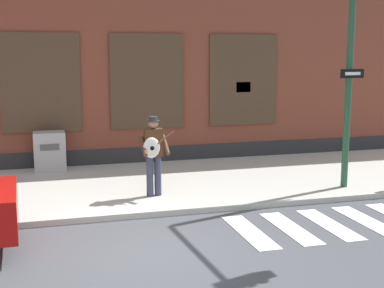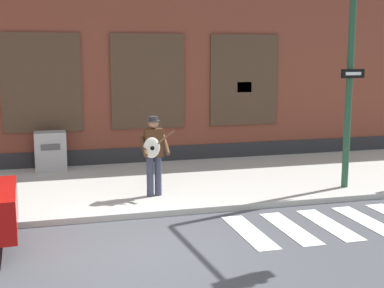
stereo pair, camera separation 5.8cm
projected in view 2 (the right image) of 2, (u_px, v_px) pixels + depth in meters
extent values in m
plane|color=#424449|center=(138.00, 250.00, 8.70)|extent=(160.00, 160.00, 0.00)
cube|color=#ADAAA3|center=(109.00, 187.00, 12.54)|extent=(28.00, 4.82, 0.12)
cube|color=brown|center=(89.00, 41.00, 16.15)|extent=(28.00, 4.00, 7.09)
cube|color=#28282B|center=(98.00, 159.00, 14.78)|extent=(28.00, 0.04, 0.55)
cube|color=#473323|center=(42.00, 83.00, 14.04)|extent=(2.06, 0.06, 2.61)
cube|color=black|center=(42.00, 83.00, 14.03)|extent=(1.94, 0.03, 2.49)
cube|color=#473323|center=(148.00, 82.00, 14.78)|extent=(2.06, 0.06, 2.61)
cube|color=black|center=(148.00, 82.00, 14.77)|extent=(1.94, 0.03, 2.49)
cube|color=#473323|center=(244.00, 80.00, 15.53)|extent=(2.06, 0.06, 2.61)
cube|color=black|center=(244.00, 80.00, 15.52)|extent=(1.94, 0.03, 2.49)
cube|color=yellow|center=(244.00, 87.00, 15.54)|extent=(0.44, 0.02, 0.30)
cube|color=silver|center=(249.00, 232.00, 9.57)|extent=(0.42, 1.90, 0.01)
cube|color=silver|center=(290.00, 228.00, 9.77)|extent=(0.42, 1.90, 0.01)
cube|color=silver|center=(329.00, 225.00, 9.98)|extent=(0.42, 1.90, 0.01)
cube|color=silver|center=(366.00, 221.00, 10.19)|extent=(0.42, 1.90, 0.01)
cube|color=silver|center=(15.00, 195.00, 9.28)|extent=(0.07, 0.24, 0.12)
cube|color=silver|center=(14.00, 213.00, 8.21)|extent=(0.07, 0.24, 0.12)
cylinder|color=#33384C|center=(158.00, 176.00, 11.53)|extent=(0.15, 0.15, 0.86)
cylinder|color=#33384C|center=(150.00, 177.00, 11.47)|extent=(0.15, 0.15, 0.86)
cube|color=#4C2D19|center=(154.00, 143.00, 11.39)|extent=(0.38, 0.23, 0.60)
sphere|color=#9E7051|center=(153.00, 124.00, 11.32)|extent=(0.22, 0.22, 0.22)
cylinder|color=#333338|center=(153.00, 121.00, 11.31)|extent=(0.27, 0.28, 0.02)
cylinder|color=#333338|center=(153.00, 118.00, 11.30)|extent=(0.18, 0.18, 0.09)
cylinder|color=#4C2D19|center=(166.00, 145.00, 11.37)|extent=(0.10, 0.51, 0.39)
cylinder|color=#4C2D19|center=(143.00, 146.00, 11.23)|extent=(0.10, 0.51, 0.39)
ellipsoid|color=silver|center=(152.00, 148.00, 11.21)|extent=(0.36, 0.13, 0.44)
cylinder|color=black|center=(152.00, 148.00, 11.15)|extent=(0.09, 0.01, 0.09)
cylinder|color=brown|center=(164.00, 139.00, 11.23)|extent=(0.47, 0.04, 0.34)
cylinder|color=#234C33|center=(350.00, 67.00, 11.87)|extent=(0.15, 0.15, 5.50)
cube|color=black|center=(353.00, 74.00, 11.79)|extent=(0.60, 0.07, 0.20)
cube|color=white|center=(353.00, 74.00, 11.77)|extent=(0.40, 0.04, 0.07)
cube|color=#9E9E9E|center=(51.00, 151.00, 13.97)|extent=(0.80, 0.55, 1.03)
cube|color=#4C4C4C|center=(51.00, 147.00, 13.67)|extent=(0.48, 0.02, 0.16)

